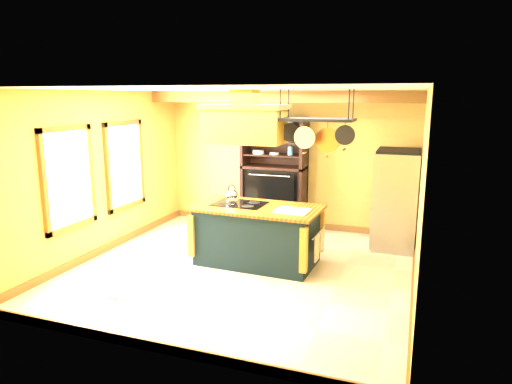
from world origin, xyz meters
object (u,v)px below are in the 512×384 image
Objects in this scene: pot_rack at (317,126)px; hutch at (275,186)px; range_hood at (245,122)px; refrigerator at (395,202)px; kitchen_island at (257,234)px.

pot_rack is 2.65m from hutch.
range_hood reaches higher than hutch.
refrigerator is 2.35m from hutch.
pot_rack is (0.91, 0.00, 1.72)m from kitchen_island.
range_hood is 1.10m from pot_rack.
pot_rack is 2.32m from refrigerator.
kitchen_island is 2.53m from refrigerator.
refrigerator is (1.99, 1.53, 0.35)m from kitchen_island.
pot_rack is (1.10, 0.00, -0.04)m from range_hood.
pot_rack is at bearing -57.66° from hutch.
hutch is (-0.13, 1.95, -1.37)m from range_hood.
pot_rack reaches higher than kitchen_island.
kitchen_island is at bearing -142.41° from refrigerator.
pot_rack is at bearing -125.30° from refrigerator.
range_hood is 3.02m from refrigerator.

